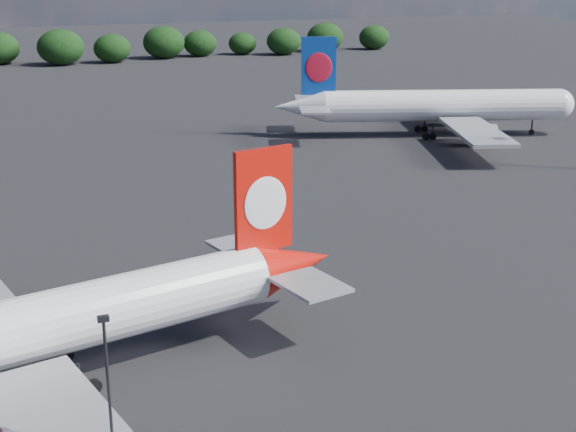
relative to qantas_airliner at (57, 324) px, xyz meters
name	(u,v)px	position (x,y,z in m)	size (l,w,h in m)	color
ground	(32,181)	(1.35, 52.54, -4.12)	(500.00, 500.00, 0.00)	black
qantas_airliner	(57,324)	(0.00, 0.00, 0.00)	(41.13, 39.36, 13.53)	white
china_southern_airliner	(432,106)	(61.11, 58.44, 0.52)	(45.84, 43.98, 15.25)	white
apron_lamp_post	(109,400)	(1.40, -13.30, 1.62)	(0.55, 0.30, 10.21)	black
billboard_yellow	(48,48)	(13.35, 174.54, -0.25)	(5.00, 0.30, 5.50)	gold
horizon_treeline	(48,49)	(13.26, 173.05, -0.16)	(207.31, 17.00, 9.22)	black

